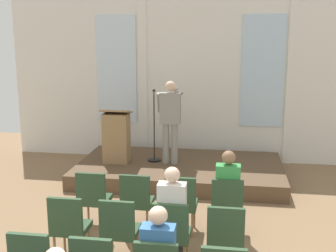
{
  "coord_description": "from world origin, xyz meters",
  "views": [
    {
      "loc": [
        1.08,
        -3.77,
        3.03
      ],
      "look_at": [
        -0.06,
        3.71,
        1.39
      ],
      "focal_mm": 46.58,
      "sensor_mm": 36.0,
      "label": 1
    }
  ],
  "objects_px": {
    "audience_r0_c3": "(228,188)",
    "chair_r1_c2": "(172,231)",
    "chair_r1_c0": "(69,224)",
    "chair_r0_c0": "(93,196)",
    "chair_r1_c1": "(119,227)",
    "speaker": "(170,116)",
    "chair_r0_c1": "(137,198)",
    "chair_r1_c3": "(226,234)",
    "chair_r0_c3": "(227,203)",
    "mic_stand": "(154,146)",
    "chair_r0_c2": "(181,201)",
    "audience_r1_c2": "(172,212)",
    "lectern": "(116,137)"
  },
  "relations": [
    {
      "from": "audience_r1_c2",
      "to": "chair_r1_c3",
      "type": "xyz_separation_m",
      "value": [
        0.69,
        -0.08,
        -0.22
      ]
    },
    {
      "from": "chair_r0_c2",
      "to": "audience_r1_c2",
      "type": "height_order",
      "value": "audience_r1_c2"
    },
    {
      "from": "chair_r0_c0",
      "to": "chair_r1_c1",
      "type": "xyz_separation_m",
      "value": [
        0.69,
        -1.02,
        0.0
      ]
    },
    {
      "from": "audience_r0_c3",
      "to": "chair_r1_c2",
      "type": "bearing_deg",
      "value": -121.94
    },
    {
      "from": "chair_r0_c2",
      "to": "audience_r1_c2",
      "type": "bearing_deg",
      "value": -90.0
    },
    {
      "from": "speaker",
      "to": "chair_r1_c1",
      "type": "bearing_deg",
      "value": -92.22
    },
    {
      "from": "audience_r0_c3",
      "to": "chair_r1_c0",
      "type": "height_order",
      "value": "audience_r0_c3"
    },
    {
      "from": "chair_r0_c0",
      "to": "chair_r1_c0",
      "type": "relative_size",
      "value": 1.0
    },
    {
      "from": "chair_r1_c2",
      "to": "audience_r1_c2",
      "type": "height_order",
      "value": "audience_r1_c2"
    },
    {
      "from": "chair_r0_c0",
      "to": "audience_r0_c3",
      "type": "height_order",
      "value": "audience_r0_c3"
    },
    {
      "from": "audience_r1_c2",
      "to": "chair_r0_c0",
      "type": "bearing_deg",
      "value": 145.54
    },
    {
      "from": "chair_r1_c3",
      "to": "chair_r0_c0",
      "type": "bearing_deg",
      "value": 153.64
    },
    {
      "from": "audience_r0_c3",
      "to": "audience_r1_c2",
      "type": "distance_m",
      "value": 1.24
    },
    {
      "from": "mic_stand",
      "to": "audience_r0_c3",
      "type": "height_order",
      "value": "mic_stand"
    },
    {
      "from": "chair_r0_c3",
      "to": "audience_r0_c3",
      "type": "height_order",
      "value": "audience_r0_c3"
    },
    {
      "from": "chair_r1_c0",
      "to": "chair_r1_c3",
      "type": "height_order",
      "value": "same"
    },
    {
      "from": "mic_stand",
      "to": "chair_r0_c2",
      "type": "relative_size",
      "value": 1.65
    },
    {
      "from": "mic_stand",
      "to": "chair_r0_c1",
      "type": "bearing_deg",
      "value": -85.33
    },
    {
      "from": "speaker",
      "to": "audience_r1_c2",
      "type": "bearing_deg",
      "value": -81.21
    },
    {
      "from": "chair_r1_c2",
      "to": "audience_r1_c2",
      "type": "xyz_separation_m",
      "value": [
        -0.0,
        0.08,
        0.22
      ]
    },
    {
      "from": "mic_stand",
      "to": "chair_r1_c3",
      "type": "distance_m",
      "value": 4.07
    },
    {
      "from": "audience_r0_c3",
      "to": "chair_r1_c0",
      "type": "xyz_separation_m",
      "value": [
        -2.07,
        -1.11,
        -0.2
      ]
    },
    {
      "from": "speaker",
      "to": "mic_stand",
      "type": "relative_size",
      "value": 1.12
    },
    {
      "from": "chair_r0_c0",
      "to": "chair_r1_c0",
      "type": "bearing_deg",
      "value": -90.0
    },
    {
      "from": "chair_r0_c2",
      "to": "chair_r0_c3",
      "type": "xyz_separation_m",
      "value": [
        0.69,
        0.0,
        0.0
      ]
    },
    {
      "from": "chair_r1_c2",
      "to": "audience_r0_c3",
      "type": "bearing_deg",
      "value": 58.06
    },
    {
      "from": "chair_r0_c1",
      "to": "audience_r0_c3",
      "type": "bearing_deg",
      "value": 3.35
    },
    {
      "from": "chair_r1_c2",
      "to": "mic_stand",
      "type": "bearing_deg",
      "value": 103.69
    },
    {
      "from": "speaker",
      "to": "chair_r0_c0",
      "type": "xyz_separation_m",
      "value": [
        -0.83,
        -2.6,
        -0.79
      ]
    },
    {
      "from": "chair_r0_c1",
      "to": "audience_r1_c2",
      "type": "height_order",
      "value": "audience_r1_c2"
    },
    {
      "from": "chair_r1_c1",
      "to": "chair_r1_c2",
      "type": "distance_m",
      "value": 0.69
    },
    {
      "from": "chair_r1_c0",
      "to": "mic_stand",
      "type": "bearing_deg",
      "value": 82.87
    },
    {
      "from": "speaker",
      "to": "mic_stand",
      "type": "xyz_separation_m",
      "value": [
        -0.36,
        0.11,
        -0.67
      ]
    },
    {
      "from": "chair_r0_c0",
      "to": "chair_r0_c2",
      "type": "relative_size",
      "value": 1.0
    },
    {
      "from": "chair_r0_c3",
      "to": "chair_r1_c2",
      "type": "relative_size",
      "value": 1.0
    },
    {
      "from": "speaker",
      "to": "chair_r1_c2",
      "type": "height_order",
      "value": "speaker"
    },
    {
      "from": "chair_r1_c0",
      "to": "audience_r0_c3",
      "type": "bearing_deg",
      "value": 28.13
    },
    {
      "from": "chair_r0_c1",
      "to": "chair_r0_c2",
      "type": "distance_m",
      "value": 0.69
    },
    {
      "from": "chair_r1_c3",
      "to": "audience_r0_c3",
      "type": "bearing_deg",
      "value": 90.0
    },
    {
      "from": "chair_r0_c2",
      "to": "chair_r0_c3",
      "type": "height_order",
      "value": "same"
    },
    {
      "from": "lectern",
      "to": "chair_r0_c2",
      "type": "xyz_separation_m",
      "value": [
        1.68,
        -2.51,
        -0.34
      ]
    },
    {
      "from": "chair_r0_c1",
      "to": "lectern",
      "type": "bearing_deg",
      "value": 111.59
    },
    {
      "from": "chair_r1_c1",
      "to": "lectern",
      "type": "bearing_deg",
      "value": 105.7
    },
    {
      "from": "chair_r0_c0",
      "to": "chair_r1_c2",
      "type": "distance_m",
      "value": 1.72
    },
    {
      "from": "lectern",
      "to": "chair_r0_c0",
      "type": "height_order",
      "value": "lectern"
    },
    {
      "from": "chair_r0_c3",
      "to": "chair_r1_c3",
      "type": "bearing_deg",
      "value": -90.0
    },
    {
      "from": "mic_stand",
      "to": "chair_r1_c1",
      "type": "height_order",
      "value": "mic_stand"
    },
    {
      "from": "chair_r0_c1",
      "to": "chair_r1_c1",
      "type": "distance_m",
      "value": 1.02
    },
    {
      "from": "chair_r1_c0",
      "to": "chair_r1_c3",
      "type": "bearing_deg",
      "value": 0.0
    },
    {
      "from": "chair_r1_c2",
      "to": "speaker",
      "type": "bearing_deg",
      "value": 98.6
    }
  ]
}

